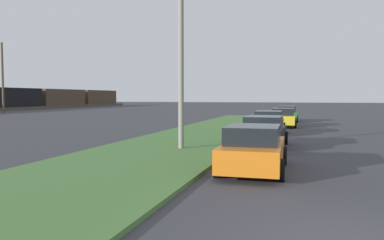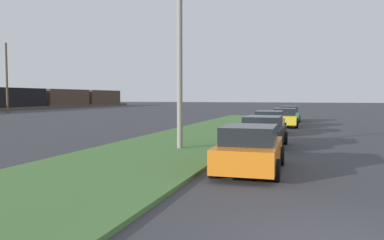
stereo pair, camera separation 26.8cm
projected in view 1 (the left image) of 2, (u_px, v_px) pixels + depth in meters
grass_median at (167, 148)px, 17.39m from camera, size 60.00×6.00×0.12m
parked_car_orange at (253, 149)px, 12.32m from camera, size 4.34×2.09×1.47m
parked_car_black at (264, 132)px, 18.17m from camera, size 4.33×2.07×1.47m
parked_car_silver at (269, 123)px, 24.70m from camera, size 4.35×2.11×1.47m
parked_car_yellow at (283, 118)px, 30.42m from camera, size 4.32×2.06×1.47m
parked_car_green at (287, 114)px, 36.66m from camera, size 4.38×2.17×1.47m
streetlight at (189, 50)px, 16.67m from camera, size 0.64×2.87×7.50m
distant_utility_pole at (3, 78)px, 54.89m from camera, size 0.30×0.30×10.00m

